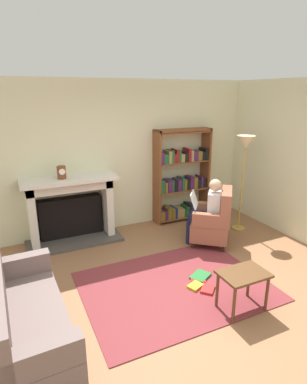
# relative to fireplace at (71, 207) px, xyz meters

# --- Properties ---
(ground) EXTENTS (14.00, 14.00, 0.00)m
(ground) POSITION_rel_fireplace_xyz_m (0.94, -2.30, -0.60)
(ground) COLOR #926342
(back_wall) EXTENTS (5.60, 0.10, 2.70)m
(back_wall) POSITION_rel_fireplace_xyz_m (0.94, 0.25, 0.75)
(back_wall) COLOR beige
(back_wall) RESTS_ON ground
(side_wall_right) EXTENTS (0.10, 5.20, 2.70)m
(side_wall_right) POSITION_rel_fireplace_xyz_m (3.59, -1.05, 0.75)
(side_wall_right) COLOR beige
(side_wall_right) RESTS_ON ground
(area_rug) EXTENTS (2.40, 1.80, 0.01)m
(area_rug) POSITION_rel_fireplace_xyz_m (0.94, -2.00, -0.60)
(area_rug) COLOR maroon
(area_rug) RESTS_ON ground
(fireplace) EXTENTS (1.58, 0.64, 1.14)m
(fireplace) POSITION_rel_fireplace_xyz_m (0.00, 0.00, 0.00)
(fireplace) COLOR #4C4742
(fireplace) RESTS_ON ground
(mantel_clock) EXTENTS (0.14, 0.14, 0.21)m
(mantel_clock) POSITION_rel_fireplace_xyz_m (-0.12, -0.10, 0.65)
(mantel_clock) COLOR brown
(mantel_clock) RESTS_ON fireplace
(bookshelf) EXTENTS (1.12, 0.32, 1.82)m
(bookshelf) POSITION_rel_fireplace_xyz_m (2.18, 0.03, 0.26)
(bookshelf) COLOR brown
(bookshelf) RESTS_ON ground
(armchair_reading) EXTENTS (0.88, 0.89, 0.97)m
(armchair_reading) POSITION_rel_fireplace_xyz_m (2.13, -1.18, -0.18)
(armchair_reading) COLOR #331E14
(armchair_reading) RESTS_ON ground
(seated_reader) EXTENTS (0.59, 0.57, 1.14)m
(seated_reader) POSITION_rel_fireplace_xyz_m (2.03, -1.10, 0.02)
(seated_reader) COLOR silver
(seated_reader) RESTS_ON ground
(sofa_floral) EXTENTS (0.78, 1.73, 0.85)m
(sofa_floral) POSITION_rel_fireplace_xyz_m (-0.94, -2.30, -0.28)
(sofa_floral) COLOR #75615E
(sofa_floral) RESTS_ON ground
(side_table) EXTENTS (0.56, 0.39, 0.49)m
(side_table) POSITION_rel_fireplace_xyz_m (1.43, -2.73, -0.19)
(side_table) COLOR brown
(side_table) RESTS_ON ground
(scattered_books) EXTENTS (0.48, 0.59, 0.03)m
(scattered_books) POSITION_rel_fireplace_xyz_m (1.29, -2.08, -0.57)
(scattered_books) COLOR gold
(scattered_books) RESTS_ON area_rug
(floor_lamp) EXTENTS (0.32, 0.32, 1.76)m
(floor_lamp) POSITION_rel_fireplace_xyz_m (2.93, -0.86, 0.89)
(floor_lamp) COLOR #B7933F
(floor_lamp) RESTS_ON ground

